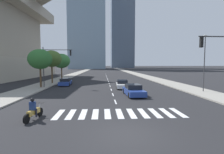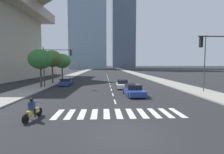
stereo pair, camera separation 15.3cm
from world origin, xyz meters
name	(u,v)px [view 1 (the left image)]	position (x,y,z in m)	size (l,w,h in m)	color
ground_plane	(127,134)	(0.00, 0.00, 0.00)	(800.00, 800.00, 0.00)	#232326
sidewalk_east	(158,80)	(11.64, 30.00, 0.07)	(4.00, 260.00, 0.15)	gray
sidewalk_west	(56,80)	(-11.64, 30.00, 0.07)	(4.00, 260.00, 0.15)	gray
crosswalk_near	(119,113)	(0.00, 3.84, 0.00)	(9.45, 2.61, 0.01)	silver
lane_divider_center	(108,80)	(0.00, 31.84, 0.00)	(0.14, 50.00, 0.01)	silver
motorcycle_lead	(33,111)	(-5.84, 2.71, 0.58)	(0.72, 2.17, 1.49)	black
sedan_blue_0	(65,82)	(-7.76, 21.41, 0.59)	(1.95, 4.28, 1.28)	navy
sedan_white_1	(122,84)	(1.78, 17.40, 0.57)	(1.99, 4.34, 1.24)	silver
sedan_blue_2	(134,90)	(2.41, 11.16, 0.60)	(2.14, 4.59, 1.30)	navy
traffic_signal_far	(54,60)	(-8.82, 18.42, 4.39)	(4.75, 0.28, 6.19)	#333335
street_lamp_east	(204,59)	(11.94, 12.74, 4.39)	(0.50, 0.24, 7.30)	#3F3F42
street_tree_nearest	(40,59)	(-10.84, 18.14, 4.47)	(3.60, 3.60, 5.86)	#4C3823
street_tree_second	(52,59)	(-10.84, 24.13, 4.73)	(3.69, 3.69, 6.17)	#4C3823
street_tree_third	(61,61)	(-10.84, 31.75, 4.48)	(3.98, 3.98, 6.03)	#4C3823
office_tower_left_skyline	(88,15)	(-13.67, 140.20, 45.96)	(29.65, 29.01, 92.98)	#7A93A8
office_tower_center_skyline	(122,5)	(19.65, 176.83, 67.10)	(23.40, 29.36, 135.27)	slate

